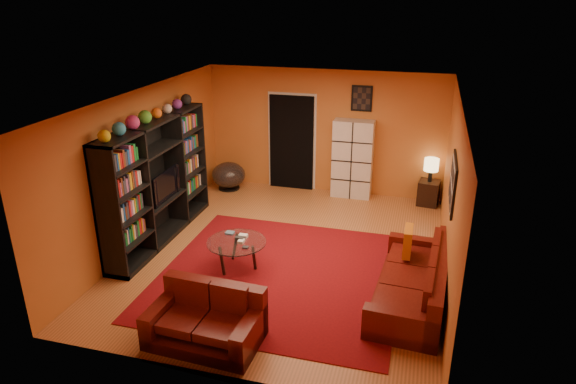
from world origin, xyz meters
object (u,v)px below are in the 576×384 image
(coffee_table, at_px, (237,244))
(storage_cabinet, at_px, (352,159))
(loveseat, at_px, (207,319))
(sofa, at_px, (417,283))
(entertainment_unit, at_px, (158,181))
(side_table, at_px, (428,193))
(table_lamp, at_px, (431,165))
(tv, at_px, (162,185))
(bowl_chair, at_px, (229,175))

(coffee_table, relative_size, storage_cabinet, 0.56)
(loveseat, bearing_deg, sofa, -54.98)
(entertainment_unit, distance_m, side_table, 5.34)
(side_table, height_order, table_lamp, table_lamp)
(coffee_table, relative_size, table_lamp, 1.93)
(sofa, height_order, side_table, sofa)
(coffee_table, height_order, side_table, side_table)
(sofa, relative_size, storage_cabinet, 1.43)
(tv, height_order, side_table, tv)
(loveseat, bearing_deg, coffee_table, 11.46)
(tv, height_order, storage_cabinet, storage_cabinet)
(coffee_table, xyz_separation_m, table_lamp, (2.84, 3.44, 0.42))
(sofa, relative_size, coffee_table, 2.53)
(loveseat, distance_m, bowl_chair, 5.19)
(coffee_table, bearing_deg, sofa, -3.54)
(bowl_chair, relative_size, side_table, 1.46)
(storage_cabinet, height_order, side_table, storage_cabinet)
(entertainment_unit, relative_size, bowl_chair, 4.12)
(tv, xyz_separation_m, coffee_table, (1.62, -0.72, -0.56))
(entertainment_unit, distance_m, loveseat, 3.19)
(bowl_chair, bearing_deg, tv, -95.21)
(bowl_chair, bearing_deg, sofa, -39.08)
(tv, xyz_separation_m, table_lamp, (4.45, 2.72, -0.14))
(storage_cabinet, bearing_deg, bowl_chair, -173.33)
(tv, distance_m, bowl_chair, 2.56)
(storage_cabinet, bearing_deg, loveseat, -100.58)
(side_table, distance_m, table_lamp, 0.59)
(bowl_chair, bearing_deg, table_lamp, 3.38)
(tv, distance_m, table_lamp, 5.22)
(table_lamp, bearing_deg, bowl_chair, -176.62)
(loveseat, bearing_deg, entertainment_unit, 41.43)
(entertainment_unit, bearing_deg, loveseat, -51.48)
(sofa, xyz_separation_m, bowl_chair, (-4.14, 3.36, 0.03))
(entertainment_unit, distance_m, coffee_table, 1.91)
(coffee_table, bearing_deg, side_table, 50.51)
(storage_cabinet, relative_size, bowl_chair, 2.24)
(tv, xyz_separation_m, storage_cabinet, (2.87, 2.77, -0.16))
(sofa, distance_m, table_lamp, 3.65)
(bowl_chair, height_order, side_table, bowl_chair)
(sofa, relative_size, side_table, 4.67)
(entertainment_unit, bearing_deg, coffee_table, -22.52)
(coffee_table, bearing_deg, bowl_chair, 113.57)
(loveseat, relative_size, side_table, 2.82)
(entertainment_unit, relative_size, table_lamp, 6.28)
(entertainment_unit, distance_m, table_lamp, 5.28)
(bowl_chair, distance_m, side_table, 4.24)
(loveseat, distance_m, table_lamp, 5.80)
(entertainment_unit, xyz_separation_m, side_table, (4.50, 2.75, -0.80))
(tv, xyz_separation_m, sofa, (4.36, -0.89, -0.69))
(loveseat, bearing_deg, bowl_chair, 21.47)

